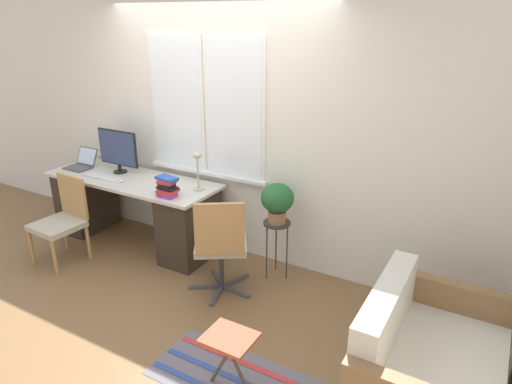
{
  "coord_description": "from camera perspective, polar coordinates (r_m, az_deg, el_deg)",
  "views": [
    {
      "loc": [
        2.59,
        -2.98,
        2.37
      ],
      "look_at": [
        0.78,
        0.17,
        0.97
      ],
      "focal_mm": 32.0,
      "sensor_mm": 36.0,
      "label": 1
    }
  ],
  "objects": [
    {
      "name": "laptop",
      "position": [
        5.59,
        -20.99,
        3.35
      ],
      "size": [
        0.28,
        0.3,
        0.21
      ],
      "color": "#4C4C51",
      "rests_on": "desk"
    },
    {
      "name": "ground_plane",
      "position": [
        4.6,
        -9.69,
        -10.21
      ],
      "size": [
        14.0,
        14.0,
        0.0
      ],
      "primitive_type": "plane",
      "color": "brown"
    },
    {
      "name": "monitor",
      "position": [
        5.22,
        -16.88,
        5.1
      ],
      "size": [
        0.53,
        0.15,
        0.48
      ],
      "color": "black",
      "rests_on": "desk"
    },
    {
      "name": "desk_chair_wooden",
      "position": [
        5.02,
        -23.07,
        -3.08
      ],
      "size": [
        0.47,
        0.48,
        0.87
      ],
      "rotation": [
        0.0,
        0.0,
        -0.06
      ],
      "color": "#B2844C",
      "rests_on": "ground_plane"
    },
    {
      "name": "mouse",
      "position": [
        4.95,
        -16.49,
        1.31
      ],
      "size": [
        0.04,
        0.06,
        0.03
      ],
      "color": "silver",
      "rests_on": "desk"
    },
    {
      "name": "office_chair_swivel",
      "position": [
        4.04,
        -4.46,
        -6.48
      ],
      "size": [
        0.62,
        0.63,
        0.95
      ],
      "rotation": [
        0.0,
        0.0,
        3.72
      ],
      "color": "#47474C",
      "rests_on": "ground_plane"
    },
    {
      "name": "wall_back_with_window",
      "position": [
        4.67,
        -4.78,
        8.48
      ],
      "size": [
        9.0,
        0.12,
        2.7
      ],
      "color": "white",
      "rests_on": "ground_plane"
    },
    {
      "name": "keyboard",
      "position": [
        5.17,
        -18.66,
        1.8
      ],
      "size": [
        0.44,
        0.14,
        0.02
      ],
      "color": "silver",
      "rests_on": "desk"
    },
    {
      "name": "potted_plant",
      "position": [
        4.18,
        2.69,
        -1.01
      ],
      "size": [
        0.31,
        0.31,
        0.38
      ],
      "color": "#9E6B4C",
      "rests_on": "plant_stand"
    },
    {
      "name": "plant_stand",
      "position": [
        4.3,
        2.63,
        -4.58
      ],
      "size": [
        0.26,
        0.26,
        0.57
      ],
      "color": "#333338",
      "rests_on": "ground_plane"
    },
    {
      "name": "book_stack",
      "position": [
        4.44,
        -11.06,
        0.63
      ],
      "size": [
        0.23,
        0.19,
        0.19
      ],
      "color": "purple",
      "rests_on": "desk"
    },
    {
      "name": "desk",
      "position": [
        5.18,
        -14.96,
        -2.0
      ],
      "size": [
        1.99,
        0.69,
        0.75
      ],
      "color": "beige",
      "rests_on": "ground_plane"
    },
    {
      "name": "couch_loveseat",
      "position": [
        3.26,
        20.34,
        -20.21
      ],
      "size": [
        0.8,
        1.19,
        0.81
      ],
      "rotation": [
        0.0,
        0.0,
        1.57
      ],
      "color": "silver",
      "rests_on": "ground_plane"
    },
    {
      "name": "desk_lamp",
      "position": [
        4.51,
        -7.33,
        3.48
      ],
      "size": [
        0.11,
        0.11,
        0.39
      ],
      "color": "#BCB299",
      "rests_on": "desk"
    },
    {
      "name": "folding_stool",
      "position": [
        3.13,
        -3.33,
        -18.36
      ],
      "size": [
        0.34,
        0.28,
        0.44
      ],
      "color": "#B24C33",
      "rests_on": "ground_plane"
    }
  ]
}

